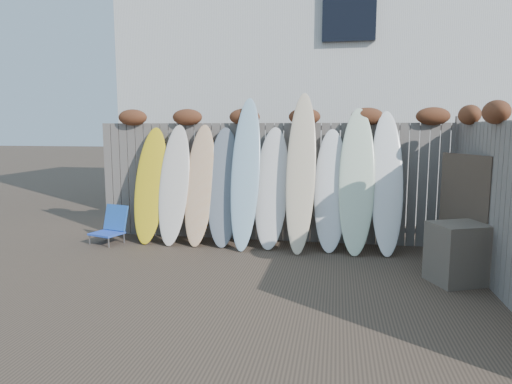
% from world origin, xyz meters
% --- Properties ---
extents(ground, '(80.00, 80.00, 0.00)m').
position_xyz_m(ground, '(0.00, 0.00, 0.00)').
color(ground, '#493A2D').
extents(back_fence, '(6.05, 0.28, 2.24)m').
position_xyz_m(back_fence, '(0.06, 2.39, 1.18)').
color(back_fence, slate).
rests_on(back_fence, ground).
extents(right_fence, '(0.28, 4.40, 2.24)m').
position_xyz_m(right_fence, '(2.99, 0.25, 1.14)').
color(right_fence, slate).
rests_on(right_fence, ground).
extents(house, '(8.50, 5.50, 6.33)m').
position_xyz_m(house, '(0.50, 6.50, 3.20)').
color(house, silver).
rests_on(house, ground).
extents(beach_chair, '(0.59, 0.61, 0.62)m').
position_xyz_m(beach_chair, '(-2.58, 1.77, 0.29)').
color(beach_chair, blue).
rests_on(beach_chair, ground).
extents(wooden_crate, '(0.80, 0.75, 0.75)m').
position_xyz_m(wooden_crate, '(2.65, 0.63, 0.38)').
color(wooden_crate, brown).
rests_on(wooden_crate, ground).
extents(lattice_panel, '(0.39, 1.00, 1.57)m').
position_xyz_m(lattice_panel, '(2.82, 1.16, 0.79)').
color(lattice_panel, '#332B1F').
rests_on(lattice_panel, ground).
extents(surfboard_0, '(0.56, 0.70, 1.94)m').
position_xyz_m(surfboard_0, '(-1.95, 1.99, 0.97)').
color(surfboard_0, yellow).
rests_on(surfboard_0, ground).
extents(surfboard_1, '(0.52, 0.71, 1.98)m').
position_xyz_m(surfboard_1, '(-1.52, 1.96, 0.99)').
color(surfboard_1, silver).
rests_on(surfboard_1, ground).
extents(surfboard_2, '(0.52, 0.72, 1.98)m').
position_xyz_m(surfboard_2, '(-1.09, 1.99, 0.99)').
color(surfboard_2, tan).
rests_on(surfboard_2, ground).
extents(surfboard_3, '(0.60, 0.74, 1.94)m').
position_xyz_m(surfboard_3, '(-0.68, 2.00, 0.97)').
color(surfboard_3, slate).
rests_on(surfboard_3, ground).
extents(surfboard_4, '(0.47, 0.85, 2.42)m').
position_xyz_m(surfboard_4, '(-0.30, 1.91, 1.21)').
color(surfboard_4, '#96BDD4').
rests_on(surfboard_4, ground).
extents(surfboard_5, '(0.58, 0.72, 1.94)m').
position_xyz_m(surfboard_5, '(0.11, 2.00, 0.97)').
color(surfboard_5, white).
rests_on(surfboard_5, ground).
extents(surfboard_6, '(0.48, 0.88, 2.49)m').
position_xyz_m(surfboard_6, '(0.59, 1.89, 1.24)').
color(surfboard_6, beige).
rests_on(surfboard_6, ground).
extents(surfboard_7, '(0.52, 0.68, 1.91)m').
position_xyz_m(surfboard_7, '(1.05, 1.99, 0.95)').
color(surfboard_7, white).
rests_on(surfboard_7, ground).
extents(surfboard_8, '(0.58, 0.81, 2.24)m').
position_xyz_m(surfboard_8, '(1.45, 1.93, 1.12)').
color(surfboard_8, '#DFF7D1').
rests_on(surfboard_8, ground).
extents(surfboard_9, '(0.51, 0.79, 2.19)m').
position_xyz_m(surfboard_9, '(1.90, 1.96, 1.10)').
color(surfboard_9, white).
rests_on(surfboard_9, ground).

